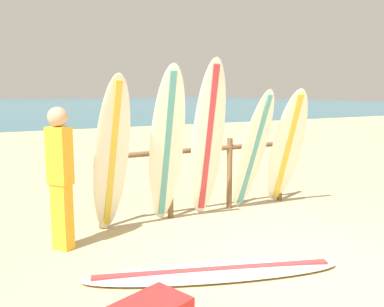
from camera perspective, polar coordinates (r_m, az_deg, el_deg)
The scene contains 9 objects.
ground_plane at distance 4.89m, azimuth 16.18°, elevation -15.12°, with size 120.00×120.00×0.00m, color tan.
surfboard_rack at distance 6.58m, azimuth 1.25°, elevation -1.87°, with size 3.33×0.09×1.17m.
surfboard_leaning_far_left at distance 5.62m, azimuth -10.92°, elevation -0.30°, with size 0.58×0.68×2.17m.
surfboard_leaning_left at distance 5.87m, azimuth -3.48°, elevation 0.88°, with size 0.62×0.91×2.30m.
surfboard_leaning_center_left at distance 6.25m, azimuth 2.17°, elevation 1.88°, with size 0.56×0.64×2.41m.
surfboard_leaning_center at distance 6.72m, azimuth 8.34°, elevation 0.37°, with size 0.68×0.81×1.97m.
surfboard_leaning_center_right at distance 7.11m, azimuth 12.82°, elevation 0.74°, with size 0.71×0.92×1.98m.
surfboard_lying_on_sand at distance 4.60m, azimuth 2.99°, elevation -15.85°, with size 2.78×1.40×0.08m.
beachgoer_standing at distance 5.26m, azimuth -17.55°, elevation -2.48°, with size 0.31×0.33×1.75m.
Camera 1 is at (-3.20, -3.14, 1.94)m, focal length 39.04 mm.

